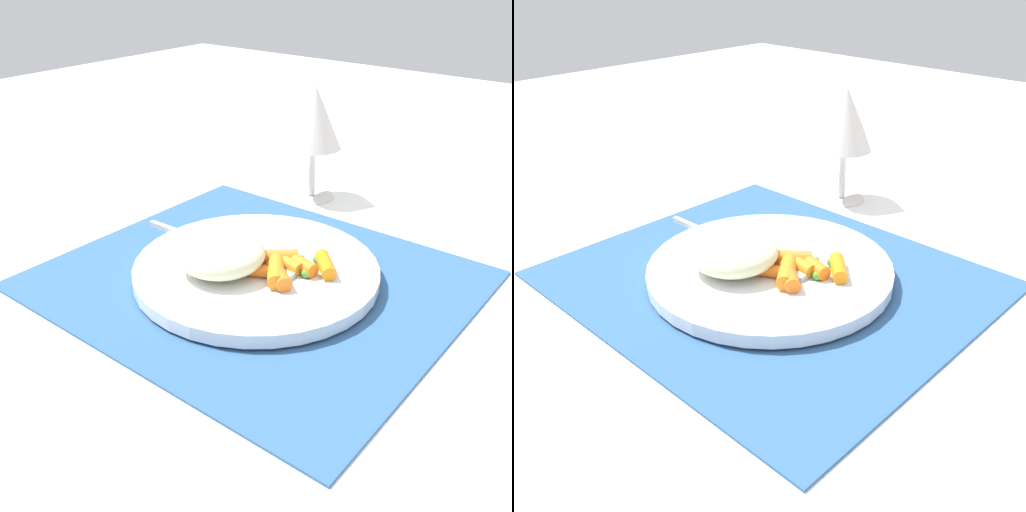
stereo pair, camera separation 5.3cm
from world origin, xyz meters
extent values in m
plane|color=white|center=(0.00, 0.00, 0.00)|extent=(2.40, 2.40, 0.00)
cube|color=#2D5684|center=(0.00, 0.00, 0.00)|extent=(0.43, 0.38, 0.01)
cylinder|color=white|center=(0.00, 0.00, 0.01)|extent=(0.27, 0.27, 0.01)
ellipsoid|color=beige|center=(-0.02, -0.03, 0.04)|extent=(0.09, 0.09, 0.04)
cylinder|color=orange|center=(0.02, 0.01, 0.03)|extent=(0.04, 0.04, 0.02)
cylinder|color=orange|center=(0.02, -0.02, 0.03)|extent=(0.04, 0.03, 0.01)
cylinder|color=orange|center=(0.05, 0.02, 0.03)|extent=(0.04, 0.03, 0.02)
cylinder|color=orange|center=(0.03, 0.01, 0.03)|extent=(0.05, 0.02, 0.01)
cylinder|color=orange|center=(0.04, -0.01, 0.03)|extent=(0.04, 0.05, 0.02)
cylinder|color=orange|center=(0.07, 0.03, 0.03)|extent=(0.04, 0.04, 0.02)
cylinder|color=orange|center=(0.04, -0.02, 0.03)|extent=(0.04, 0.04, 0.02)
sphere|color=green|center=(0.04, 0.02, 0.03)|extent=(0.01, 0.01, 0.01)
sphere|color=green|center=(0.06, 0.01, 0.03)|extent=(0.01, 0.01, 0.01)
sphere|color=green|center=(0.02, 0.00, 0.02)|extent=(0.01, 0.01, 0.01)
sphere|color=#4F9E39|center=(0.06, 0.05, 0.02)|extent=(0.01, 0.01, 0.01)
sphere|color=green|center=(0.05, 0.04, 0.03)|extent=(0.01, 0.01, 0.01)
sphere|color=#569F40|center=(0.03, 0.04, 0.02)|extent=(0.01, 0.01, 0.01)
sphere|color=green|center=(0.03, 0.03, 0.03)|extent=(0.01, 0.01, 0.01)
sphere|color=green|center=(0.03, 0.02, 0.02)|extent=(0.01, 0.01, 0.01)
cube|color=silver|center=(0.03, 0.00, 0.02)|extent=(0.05, 0.02, 0.01)
cube|color=silver|center=(-0.08, 0.00, 0.02)|extent=(0.17, 0.01, 0.01)
cylinder|color=silver|center=(-0.09, 0.24, 0.00)|extent=(0.07, 0.07, 0.00)
cylinder|color=silver|center=(-0.09, 0.24, 0.04)|extent=(0.01, 0.01, 0.07)
cone|color=silver|center=(-0.09, 0.24, 0.12)|extent=(0.08, 0.08, 0.09)
camera|label=1|loc=(0.35, -0.44, 0.33)|focal=41.77mm
camera|label=2|loc=(0.39, -0.41, 0.33)|focal=41.77mm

